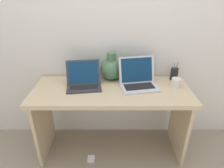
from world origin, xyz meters
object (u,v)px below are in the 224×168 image
(coffee_mug, at_px, (177,83))
(laptop_right, at_px, (138,79))
(pen_cup, at_px, (175,74))
(power_brick, at_px, (92,159))
(laptop_left, at_px, (84,80))
(green_vase, at_px, (112,69))

(coffee_mug, bearing_deg, laptop_right, 174.82)
(laptop_right, bearing_deg, coffee_mug, -5.18)
(pen_cup, xyz_separation_m, power_brick, (-0.81, -0.36, -0.76))
(laptop_left, relative_size, laptop_right, 0.90)
(coffee_mug, bearing_deg, laptop_left, 178.56)
(laptop_right, xyz_separation_m, pen_cup, (0.37, 0.12, -0.01))
(green_vase, distance_m, coffee_mug, 0.62)
(green_vase, bearing_deg, laptop_left, -149.02)
(green_vase, xyz_separation_m, coffee_mug, (0.59, -0.17, -0.07))
(green_vase, height_order, power_brick, green_vase)
(pen_cup, distance_m, power_brick, 1.17)
(green_vase, distance_m, power_brick, 0.92)
(coffee_mug, distance_m, pen_cup, 0.16)
(laptop_left, relative_size, green_vase, 1.24)
(laptop_left, xyz_separation_m, green_vase, (0.25, 0.15, 0.05))
(laptop_left, height_order, laptop_right, laptop_right)
(laptop_right, distance_m, green_vase, 0.28)
(laptop_left, height_order, power_brick, laptop_left)
(coffee_mug, xyz_separation_m, power_brick, (-0.79, -0.20, -0.75))
(coffee_mug, height_order, power_brick, coffee_mug)
(coffee_mug, distance_m, power_brick, 1.10)
(laptop_left, relative_size, coffee_mug, 2.87)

